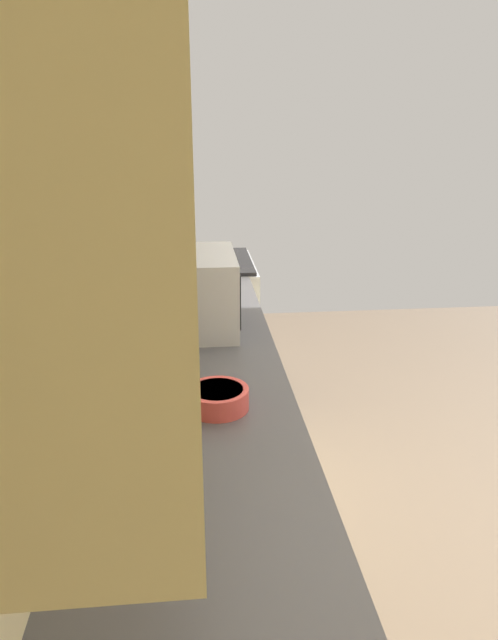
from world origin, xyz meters
TOP-DOWN VIEW (x-y plane):
  - ground_plane at (0.00, 0.00)m, footprint 6.50×6.50m
  - wall_back at (0.00, 1.56)m, footprint 4.18×0.12m
  - counter_run at (-0.42, 1.21)m, footprint 3.21×0.61m
  - upper_cabinets at (-0.42, 1.35)m, footprint 2.25×0.30m
  - oven_range at (1.51, 1.18)m, footprint 0.67×0.67m
  - microwave at (0.43, 1.23)m, footprint 0.46×0.39m
  - bowl at (-0.27, 1.14)m, footprint 0.18×0.18m

SIDE VIEW (x-z plane):
  - ground_plane at x=0.00m, z-range 0.00..0.00m
  - counter_run at x=-0.42m, z-range 0.00..0.92m
  - oven_range at x=1.51m, z-range -0.07..1.02m
  - bowl at x=-0.27m, z-range 0.92..0.98m
  - microwave at x=0.43m, z-range 0.92..1.22m
  - wall_back at x=0.00m, z-range 0.00..2.63m
  - upper_cabinets at x=-0.42m, z-range 1.49..2.18m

